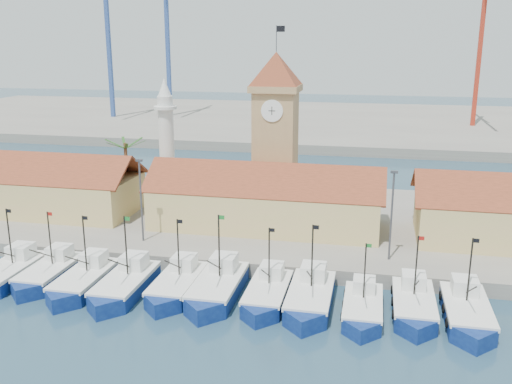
% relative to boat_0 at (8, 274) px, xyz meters
% --- Properties ---
extents(ground, '(400.00, 400.00, 0.00)m').
position_rel_boat_0_xyz_m(ground, '(21.90, -2.30, -0.78)').
color(ground, '#1B3748').
rests_on(ground, ground).
extents(quay, '(140.00, 32.00, 1.50)m').
position_rel_boat_0_xyz_m(quay, '(21.90, 21.70, -0.03)').
color(quay, gray).
rests_on(quay, ground).
extents(terminal, '(240.00, 80.00, 2.00)m').
position_rel_boat_0_xyz_m(terminal, '(21.90, 107.70, 0.22)').
color(terminal, gray).
rests_on(terminal, ground).
extents(boat_0, '(3.62, 9.91, 7.50)m').
position_rel_boat_0_xyz_m(boat_0, '(0.00, 0.00, 0.00)').
color(boat_0, navy).
rests_on(boat_0, ground).
extents(boat_1, '(3.47, 9.50, 7.19)m').
position_rel_boat_0_xyz_m(boat_1, '(3.82, 0.81, -0.03)').
color(boat_1, navy).
rests_on(boat_1, ground).
extents(boat_2, '(3.56, 9.75, 7.38)m').
position_rel_boat_0_xyz_m(boat_2, '(8.00, -0.17, -0.01)').
color(boat_2, navy).
rests_on(boat_2, ground).
extents(boat_3, '(3.69, 10.12, 7.66)m').
position_rel_boat_0_xyz_m(boat_3, '(12.19, -0.33, 0.02)').
color(boat_3, navy).
rests_on(boat_3, ground).
extents(boat_4, '(3.54, 9.70, 7.34)m').
position_rel_boat_0_xyz_m(boat_4, '(16.84, 0.75, -0.02)').
color(boat_4, navy).
rests_on(boat_4, ground).
extents(boat_5, '(3.86, 10.57, 8.00)m').
position_rel_boat_0_xyz_m(boat_5, '(20.69, 0.79, 0.05)').
color(boat_5, navy).
rests_on(boat_5, ground).
extents(boat_6, '(3.44, 9.43, 7.13)m').
position_rel_boat_0_xyz_m(boat_6, '(25.32, 0.69, -0.04)').
color(boat_6, navy).
rests_on(boat_6, ground).
extents(boat_7, '(3.73, 10.22, 7.74)m').
position_rel_boat_0_xyz_m(boat_7, '(29.14, 0.55, 0.02)').
color(boat_7, navy).
rests_on(boat_7, ground).
extents(boat_8, '(3.22, 8.82, 6.67)m').
position_rel_boat_0_xyz_m(boat_8, '(33.70, -0.27, -0.09)').
color(boat_8, navy).
rests_on(boat_8, ground).
extents(boat_9, '(3.47, 9.51, 7.20)m').
position_rel_boat_0_xyz_m(boat_9, '(37.93, 1.03, -0.03)').
color(boat_9, navy).
rests_on(boat_9, ground).
extents(boat_10, '(3.62, 9.92, 7.51)m').
position_rel_boat_0_xyz_m(boat_10, '(42.14, 0.51, 0.00)').
color(boat_10, navy).
rests_on(boat_10, ground).
extents(hall_left, '(31.20, 10.13, 7.61)m').
position_rel_boat_0_xyz_m(hall_left, '(-10.10, 17.70, 3.21)').
color(hall_left, tan).
rests_on(hall_left, quay).
extents(hall_center, '(27.04, 10.13, 7.61)m').
position_rel_boat_0_xyz_m(hall_center, '(21.90, 17.70, 3.21)').
color(hall_center, tan).
rests_on(hall_center, quay).
extents(clock_tower, '(5.80, 5.80, 22.70)m').
position_rel_boat_0_xyz_m(clock_tower, '(21.90, 23.69, 11.19)').
color(clock_tower, tan).
rests_on(clock_tower, quay).
extents(minaret, '(3.00, 3.00, 16.30)m').
position_rel_boat_0_xyz_m(minaret, '(6.90, 25.70, 8.95)').
color(minaret, silver).
rests_on(minaret, quay).
extents(palm_tree, '(5.60, 5.03, 8.39)m').
position_rel_boat_0_xyz_m(palm_tree, '(1.90, 23.70, 5.47)').
color(palm_tree, brown).
rests_on(palm_tree, quay).
extents(lamp_posts, '(80.70, 0.25, 9.03)m').
position_rel_boat_0_xyz_m(lamp_posts, '(22.40, 9.70, 5.70)').
color(lamp_posts, '#3F3F44').
rests_on(lamp_posts, quay).
extents(crane_blue_far, '(1.00, 32.81, 46.12)m').
position_rel_boat_0_xyz_m(crane_blue_far, '(-36.64, 98.37, 26.81)').
color(crane_blue_far, '#304E94').
rests_on(crane_blue_far, terminal).
extents(crane_blue_near, '(1.00, 29.24, 41.45)m').
position_rel_boat_0_xyz_m(crane_blue_near, '(-22.35, 104.75, 23.95)').
color(crane_blue_near, '#304E94').
rests_on(crane_blue_near, terminal).
extents(crane_red_right, '(1.00, 32.98, 39.21)m').
position_rel_boat_0_xyz_m(crane_red_right, '(57.12, 101.16, 23.01)').
color(crane_red_right, '#B32E1B').
rests_on(crane_red_right, terminal).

